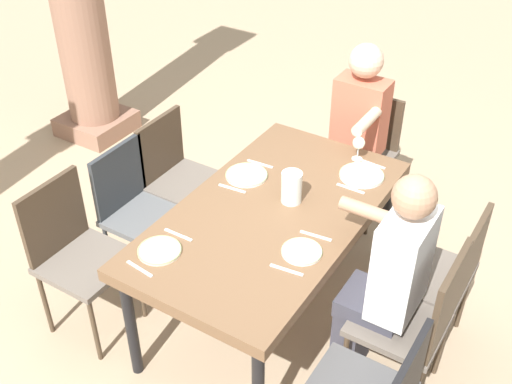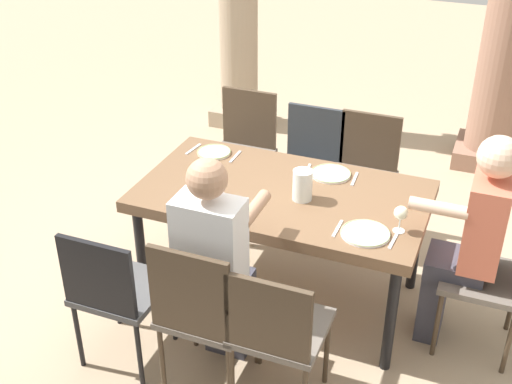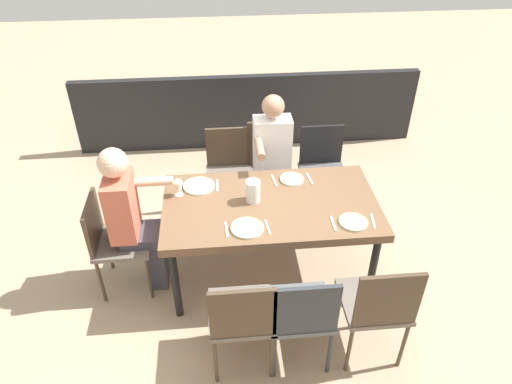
{
  "view_description": "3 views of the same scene",
  "coord_description": "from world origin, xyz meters",
  "px_view_note": "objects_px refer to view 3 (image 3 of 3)",
  "views": [
    {
      "loc": [
        -2.32,
        -1.35,
        2.8
      ],
      "look_at": [
        -0.03,
        0.08,
        0.87
      ],
      "focal_mm": 44.07,
      "sensor_mm": 36.0,
      "label": 1
    },
    {
      "loc": [
        1.1,
        -3.19,
        2.7
      ],
      "look_at": [
        -0.14,
        -0.07,
        0.77
      ],
      "focal_mm": 46.65,
      "sensor_mm": 36.0,
      "label": 2
    },
    {
      "loc": [
        0.39,
        2.9,
        2.98
      ],
      "look_at": [
        0.11,
        -0.01,
        0.87
      ],
      "focal_mm": 32.95,
      "sensor_mm": 36.0,
      "label": 3
    }
  ],
  "objects_px": {
    "plate_1": "(292,179)",
    "water_pitcher": "(253,192)",
    "chair_west_south": "(323,165)",
    "plate_3": "(199,186)",
    "chair_mid_north": "(302,312)",
    "diner_man_white": "(132,216)",
    "plate_0": "(353,222)",
    "plate_2": "(247,228)",
    "chair_mid_south": "(270,165)",
    "chair_east_north": "(242,316)",
    "chair_head_east": "(113,237)",
    "dining_table": "(270,210)",
    "chair_west_north": "(378,304)",
    "diner_woman_green": "(272,161)",
    "chair_east_south": "(229,168)"
  },
  "relations": [
    {
      "from": "plate_1",
      "to": "water_pitcher",
      "type": "relative_size",
      "value": 1.12
    },
    {
      "from": "chair_west_south",
      "to": "plate_3",
      "type": "distance_m",
      "value": 1.35
    },
    {
      "from": "chair_mid_north",
      "to": "diner_man_white",
      "type": "bearing_deg",
      "value": -37.02
    },
    {
      "from": "chair_west_south",
      "to": "water_pitcher",
      "type": "distance_m",
      "value": 1.18
    },
    {
      "from": "plate_0",
      "to": "plate_2",
      "type": "height_order",
      "value": "same"
    },
    {
      "from": "chair_mid_south",
      "to": "chair_east_north",
      "type": "distance_m",
      "value": 1.82
    },
    {
      "from": "chair_mid_north",
      "to": "plate_2",
      "type": "distance_m",
      "value": 0.72
    },
    {
      "from": "plate_0",
      "to": "chair_head_east",
      "type": "bearing_deg",
      "value": -9.21
    },
    {
      "from": "chair_mid_north",
      "to": "plate_2",
      "type": "xyz_separation_m",
      "value": [
        0.31,
        -0.59,
        0.26
      ]
    },
    {
      "from": "dining_table",
      "to": "chair_mid_north",
      "type": "height_order",
      "value": "chair_mid_north"
    },
    {
      "from": "chair_mid_south",
      "to": "plate_3",
      "type": "height_order",
      "value": "chair_mid_south"
    },
    {
      "from": "chair_head_east",
      "to": "plate_2",
      "type": "height_order",
      "value": "chair_head_east"
    },
    {
      "from": "chair_west_south",
      "to": "chair_east_north",
      "type": "relative_size",
      "value": 0.98
    },
    {
      "from": "chair_west_south",
      "to": "plate_2",
      "type": "height_order",
      "value": "chair_west_south"
    },
    {
      "from": "dining_table",
      "to": "plate_3",
      "type": "distance_m",
      "value": 0.63
    },
    {
      "from": "chair_west_north",
      "to": "plate_3",
      "type": "distance_m",
      "value": 1.67
    },
    {
      "from": "chair_east_north",
      "to": "chair_mid_north",
      "type": "bearing_deg",
      "value": 179.94
    },
    {
      "from": "dining_table",
      "to": "chair_head_east",
      "type": "xyz_separation_m",
      "value": [
        1.26,
        0.0,
        -0.19
      ]
    },
    {
      "from": "water_pitcher",
      "to": "plate_0",
      "type": "bearing_deg",
      "value": 154.38
    },
    {
      "from": "chair_west_south",
      "to": "diner_man_white",
      "type": "height_order",
      "value": "diner_man_white"
    },
    {
      "from": "plate_0",
      "to": "plate_1",
      "type": "distance_m",
      "value": 0.7
    },
    {
      "from": "diner_man_white",
      "to": "chair_west_north",
      "type": "bearing_deg",
      "value": 152.25
    },
    {
      "from": "chair_west_south",
      "to": "plate_2",
      "type": "distance_m",
      "value": 1.46
    },
    {
      "from": "chair_head_east",
      "to": "diner_woman_green",
      "type": "height_order",
      "value": "diner_woman_green"
    },
    {
      "from": "diner_woman_green",
      "to": "diner_man_white",
      "type": "relative_size",
      "value": 1.01
    },
    {
      "from": "chair_east_north",
      "to": "chair_west_south",
      "type": "bearing_deg",
      "value": -117.24
    },
    {
      "from": "diner_man_white",
      "to": "plate_0",
      "type": "xyz_separation_m",
      "value": [
        -1.65,
        0.3,
        0.06
      ]
    },
    {
      "from": "water_pitcher",
      "to": "chair_mid_north",
      "type": "bearing_deg",
      "value": 104.42
    },
    {
      "from": "plate_0",
      "to": "chair_west_south",
      "type": "bearing_deg",
      "value": -92.03
    },
    {
      "from": "chair_east_south",
      "to": "plate_2",
      "type": "height_order",
      "value": "chair_east_south"
    },
    {
      "from": "dining_table",
      "to": "chair_mid_south",
      "type": "height_order",
      "value": "chair_mid_south"
    },
    {
      "from": "chair_east_north",
      "to": "chair_east_south",
      "type": "height_order",
      "value": "chair_east_south"
    },
    {
      "from": "chair_west_south",
      "to": "water_pitcher",
      "type": "height_order",
      "value": "water_pitcher"
    },
    {
      "from": "dining_table",
      "to": "chair_head_east",
      "type": "height_order",
      "value": "chair_head_east"
    },
    {
      "from": "chair_head_east",
      "to": "chair_east_south",
      "type": "bearing_deg",
      "value": -137.46
    },
    {
      "from": "chair_west_north",
      "to": "diner_woman_green",
      "type": "xyz_separation_m",
      "value": [
        0.52,
        -1.6,
        0.16
      ]
    },
    {
      "from": "chair_west_south",
      "to": "plate_2",
      "type": "relative_size",
      "value": 3.59
    },
    {
      "from": "plate_3",
      "to": "diner_man_white",
      "type": "bearing_deg",
      "value": 27.77
    },
    {
      "from": "chair_west_north",
      "to": "plate_2",
      "type": "height_order",
      "value": "chair_west_north"
    },
    {
      "from": "chair_east_north",
      "to": "plate_2",
      "type": "relative_size",
      "value": 3.65
    },
    {
      "from": "plate_2",
      "to": "plate_3",
      "type": "height_order",
      "value": "same"
    },
    {
      "from": "chair_mid_north",
      "to": "plate_1",
      "type": "relative_size",
      "value": 4.34
    },
    {
      "from": "chair_west_south",
      "to": "plate_3",
      "type": "height_order",
      "value": "chair_west_south"
    },
    {
      "from": "plate_0",
      "to": "plate_2",
      "type": "xyz_separation_m",
      "value": [
        0.79,
        -0.01,
        -0.0
      ]
    },
    {
      "from": "dining_table",
      "to": "plate_2",
      "type": "xyz_separation_m",
      "value": [
        0.21,
        0.29,
        0.08
      ]
    },
    {
      "from": "diner_man_white",
      "to": "plate_3",
      "type": "distance_m",
      "value": 0.58
    },
    {
      "from": "chair_mid_south",
      "to": "chair_west_south",
      "type": "bearing_deg",
      "value": 179.29
    },
    {
      "from": "chair_mid_north",
      "to": "plate_2",
      "type": "bearing_deg",
      "value": -62.26
    },
    {
      "from": "diner_man_white",
      "to": "plate_0",
      "type": "relative_size",
      "value": 6.01
    },
    {
      "from": "chair_east_north",
      "to": "plate_0",
      "type": "xyz_separation_m",
      "value": [
        -0.87,
        -0.59,
        0.25
      ]
    }
  ]
}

